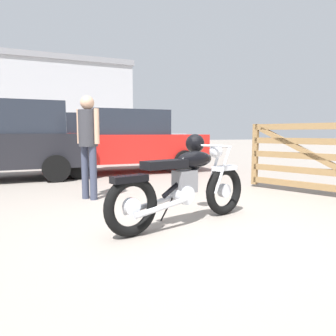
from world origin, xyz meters
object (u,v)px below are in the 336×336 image
object	(u,v)px
white_estate_far	(126,142)
dark_sedan_left	(0,140)
vintage_motorcycle	(185,182)
pale_sedan_back	(104,137)
red_hatchback_near	(142,137)
timber_gate	(334,155)
bystander	(88,136)

from	to	relation	value
white_estate_far	dark_sedan_left	world-z (taller)	dark_sedan_left
vintage_motorcycle	white_estate_far	world-z (taller)	white_estate_far
vintage_motorcycle	pale_sedan_back	world-z (taller)	pale_sedan_back
dark_sedan_left	red_hatchback_near	bearing A→B (deg)	-128.56
pale_sedan_back	white_estate_far	world-z (taller)	pale_sedan_back
timber_gate	white_estate_far	size ratio (longest dim) A/B	0.56
red_hatchback_near	white_estate_far	bearing A→B (deg)	-113.86
vintage_motorcycle	white_estate_far	size ratio (longest dim) A/B	0.47
timber_gate	red_hatchback_near	xyz separation A→B (m)	(0.04, 11.94, 0.13)
white_estate_far	dark_sedan_left	bearing A→B (deg)	7.12
white_estate_far	red_hatchback_near	distance (m)	7.80
white_estate_far	pale_sedan_back	bearing A→B (deg)	-91.33
pale_sedan_back	dark_sedan_left	distance (m)	5.25
bystander	vintage_motorcycle	bearing A→B (deg)	-101.84
vintage_motorcycle	bystander	distance (m)	2.09
vintage_motorcycle	white_estate_far	xyz separation A→B (m)	(0.46, 5.12, 0.34)
bystander	dark_sedan_left	bearing A→B (deg)	81.04
bystander	white_estate_far	size ratio (longest dim) A/B	0.39
timber_gate	red_hatchback_near	bearing A→B (deg)	-24.32
timber_gate	bystander	xyz separation A→B (m)	(-3.85, 1.24, 0.32)
pale_sedan_back	white_estate_far	xyz separation A→B (m)	(0.02, -3.85, -0.08)
timber_gate	pale_sedan_back	world-z (taller)	pale_sedan_back
vintage_motorcycle	timber_gate	distance (m)	3.00
pale_sedan_back	dark_sedan_left	xyz separation A→B (m)	(-2.99, -4.31, 0.00)
bystander	white_estate_far	world-z (taller)	white_estate_far
bystander	timber_gate	bearing A→B (deg)	-56.64
pale_sedan_back	white_estate_far	distance (m)	3.85
bystander	red_hatchback_near	distance (m)	11.39
timber_gate	bystander	bearing A→B (deg)	48.00
bystander	white_estate_far	xyz separation A→B (m)	(1.37, 3.32, -0.18)
bystander	red_hatchback_near	xyz separation A→B (m)	(3.89, 10.70, -0.18)
pale_sedan_back	bystander	bearing A→B (deg)	-99.20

